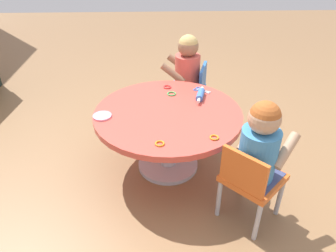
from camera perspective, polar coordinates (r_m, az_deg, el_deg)
The scene contains 13 objects.
ground_plane at distance 2.39m, azimuth -0.00°, elevation -7.12°, with size 10.00×10.00×0.00m, color olive.
craft_table at distance 2.17m, azimuth -0.00°, elevation 0.46°, with size 1.00×1.00×0.47m.
child_chair_left at distance 1.87m, azimuth 14.62°, elevation -9.36°, with size 0.42×0.42×0.54m.
seated_child_left at distance 1.76m, azimuth 16.29°, elevation -3.18°, with size 0.43×0.44×0.51m.
child_chair_right at distance 2.78m, azimuth 4.09°, elevation 6.45°, with size 0.37×0.37×0.54m.
seated_child_right at distance 2.69m, azimuth 3.43°, elevation 10.88°, with size 0.35×0.41×0.51m.
rolling_pin at distance 2.29m, azimuth 5.87°, elevation 5.64°, with size 0.23×0.08×0.05m.
craft_scissors at distance 2.41m, azimuth 5.78°, elevation 6.52°, with size 0.13×0.14×0.01m.
playdough_blob_0 at distance 2.10m, azimuth -11.80°, elevation 1.78°, with size 0.12×0.12×0.01m, color pink.
cookie_cutter_0 at distance 2.34m, azimuth 0.64°, elevation 5.85°, with size 0.07×0.07×0.01m, color #4CB259.
cookie_cutter_1 at distance 1.80m, azimuth -1.49°, elevation -3.18°, with size 0.06×0.06×0.01m, color orange.
cookie_cutter_2 at distance 1.87m, azimuth 8.35°, elevation -2.06°, with size 0.06×0.06×0.01m, color orange.
cookie_cutter_3 at distance 2.44m, azimuth -0.12°, elevation 7.08°, with size 0.06×0.06×0.01m, color red.
Camera 1 is at (-1.84, 0.07, 1.52)m, focal length 33.74 mm.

